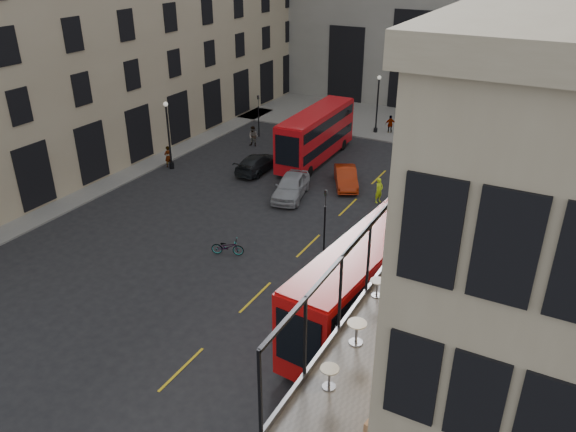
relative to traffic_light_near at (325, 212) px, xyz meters
The scene contains 31 objects.
ground 12.28m from the traffic_light_near, 85.24° to the right, with size 140.00×140.00×0.00m, color black.
host_building_main 17.11m from the traffic_light_near, 47.61° to the right, with size 7.26×11.40×15.10m.
host_frontage 14.15m from the traffic_light_near, 57.99° to the right, with size 3.00×11.00×4.50m, color #B9A98B.
cafe_floor 14.31m from the traffic_light_near, 57.99° to the right, with size 3.00×10.00×0.10m, color slate.
building_left 28.61m from the traffic_light_near, 162.87° to the left, with size 14.60×50.60×22.00m.
gateway 36.87m from the traffic_light_near, 96.34° to the left, with size 35.00×10.60×18.00m.
pavement_far 26.58m from the traffic_light_near, 100.89° to the left, with size 40.00×12.00×0.12m, color slate.
pavement_left 21.13m from the traffic_light_near, behind, with size 8.00×48.00×0.12m, color slate.
traffic_light_near is the anchor object (origin of this frame).
traffic_light_far 21.26m from the traffic_light_near, 131.19° to the left, with size 0.16×0.20×3.80m.
street_lamp_a 17.09m from the traffic_light_near, 159.44° to the left, with size 0.36×0.36×5.33m.
street_lamp_b 22.56m from the traffic_light_near, 102.80° to the left, with size 0.36×0.36×5.33m.
bus_near 7.02m from the traffic_light_near, 51.04° to the right, with size 3.43×10.93×4.29m.
bus_far 14.73m from the traffic_light_near, 117.62° to the left, with size 2.62×10.33×4.10m.
car_a 7.87m from the traffic_light_near, 132.39° to the left, with size 1.91×4.75×1.62m, color #979A9F.
car_b 9.74m from the traffic_light_near, 105.50° to the left, with size 1.46×4.19×1.38m, color #9C2409.
car_c 13.18m from the traffic_light_near, 138.34° to the left, with size 1.89×4.65×1.35m, color black.
bicycle 5.89m from the traffic_light_near, 146.36° to the right, with size 0.66×1.88×0.99m, color gray.
cyclist 7.91m from the traffic_light_near, 86.31° to the left, with size 0.65×0.42×1.77m, color #D3F219.
pedestrian_a 18.92m from the traffic_light_near, 133.98° to the left, with size 0.86×0.67×1.76m, color gray.
pedestrian_b 27.53m from the traffic_light_near, 113.37° to the left, with size 1.07×0.62×1.66m, color gray.
pedestrian_c 22.90m from the traffic_light_near, 99.55° to the left, with size 1.01×0.42×1.72m, color gray.
pedestrian_d 26.11m from the traffic_light_near, 81.93° to the left, with size 0.88×0.57×1.79m, color gray.
pedestrian_e 17.64m from the traffic_light_near, 159.40° to the left, with size 0.62×0.41×1.70m, color gray.
cafe_table_near 16.22m from the traffic_light_near, 64.88° to the right, with size 0.56×0.56×0.70m.
cafe_table_mid 14.25m from the traffic_light_near, 61.25° to the right, with size 0.63×0.63×0.79m.
cafe_table_far 11.69m from the traffic_light_near, 55.91° to the right, with size 0.53×0.53×0.66m.
cafe_chair_a 17.91m from the traffic_light_near, 61.15° to the right, with size 0.45×0.45×0.81m.
cafe_chair_b 15.48m from the traffic_light_near, 56.67° to the right, with size 0.48×0.48×0.86m.
cafe_chair_c 14.35m from the traffic_light_near, 53.98° to the right, with size 0.56×0.56×0.93m.
cafe_chair_d 11.88m from the traffic_light_near, 45.14° to the right, with size 0.47×0.47×0.77m.
Camera 1 is at (10.62, -13.96, 16.31)m, focal length 35.00 mm.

